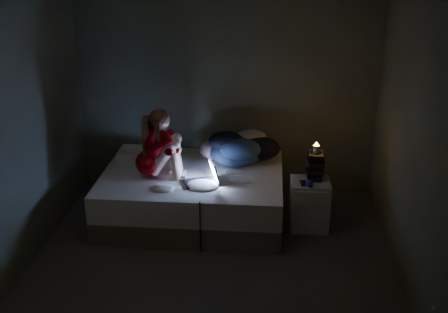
# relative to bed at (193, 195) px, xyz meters

# --- Properties ---
(floor) EXTENTS (3.60, 3.80, 0.02)m
(floor) POSITION_rel_bed_xyz_m (0.31, -1.10, -0.29)
(floor) COLOR #363231
(floor) RESTS_ON ground
(wall_back) EXTENTS (3.60, 0.02, 2.60)m
(wall_back) POSITION_rel_bed_xyz_m (0.31, 0.81, 1.02)
(wall_back) COLOR #585F45
(wall_back) RESTS_ON ground
(wall_front) EXTENTS (3.60, 0.02, 2.60)m
(wall_front) POSITION_rel_bed_xyz_m (0.31, -3.01, 1.02)
(wall_front) COLOR #585F45
(wall_front) RESTS_ON ground
(wall_left) EXTENTS (0.02, 3.80, 2.60)m
(wall_left) POSITION_rel_bed_xyz_m (-1.50, -1.10, 1.02)
(wall_left) COLOR #585F45
(wall_left) RESTS_ON ground
(wall_right) EXTENTS (0.02, 3.80, 2.60)m
(wall_right) POSITION_rel_bed_xyz_m (2.12, -1.10, 1.02)
(wall_right) COLOR #585F45
(wall_right) RESTS_ON ground
(bed) EXTENTS (2.01, 1.51, 0.55)m
(bed) POSITION_rel_bed_xyz_m (0.00, 0.00, 0.00)
(bed) COLOR #BCB6A5
(bed) RESTS_ON ground
(pillow) EXTENTS (0.45, 0.32, 0.13)m
(pillow) POSITION_rel_bed_xyz_m (-0.69, 0.33, 0.34)
(pillow) COLOR white
(pillow) RESTS_ON bed
(woman) EXTENTS (0.51, 0.35, 0.79)m
(woman) POSITION_rel_bed_xyz_m (-0.45, -0.15, 0.67)
(woman) COLOR #840006
(woman) RESTS_ON bed
(laptop) EXTENTS (0.43, 0.37, 0.26)m
(laptop) POSITION_rel_bed_xyz_m (0.13, -0.29, 0.40)
(laptop) COLOR black
(laptop) RESTS_ON bed
(clothes_pile) EXTENTS (0.67, 0.54, 0.40)m
(clothes_pile) POSITION_rel_bed_xyz_m (0.47, 0.33, 0.48)
(clothes_pile) COLOR navy
(clothes_pile) RESTS_ON bed
(nightstand) EXTENTS (0.43, 0.38, 0.56)m
(nightstand) POSITION_rel_bed_xyz_m (1.31, -0.14, 0.00)
(nightstand) COLOR silver
(nightstand) RESTS_ON ground
(book_stack) EXTENTS (0.19, 0.25, 0.29)m
(book_stack) POSITION_rel_bed_xyz_m (1.35, -0.05, 0.43)
(book_stack) COLOR black
(book_stack) RESTS_ON nightstand
(candle) EXTENTS (0.07, 0.07, 0.08)m
(candle) POSITION_rel_bed_xyz_m (1.35, -0.05, 0.61)
(candle) COLOR beige
(candle) RESTS_ON book_stack
(phone) EXTENTS (0.08, 0.14, 0.01)m
(phone) POSITION_rel_bed_xyz_m (1.23, -0.20, 0.29)
(phone) COLOR black
(phone) RESTS_ON nightstand
(blue_orb) EXTENTS (0.08, 0.08, 0.08)m
(blue_orb) POSITION_rel_bed_xyz_m (1.28, -0.29, 0.32)
(blue_orb) COLOR navy
(blue_orb) RESTS_ON nightstand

